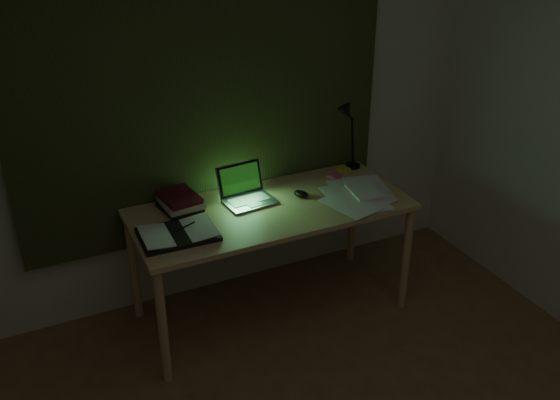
# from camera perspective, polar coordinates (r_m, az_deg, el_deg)

# --- Properties ---
(wall_back) EXTENTS (3.50, 0.00, 2.50)m
(wall_back) POSITION_cam_1_polar(r_m,az_deg,el_deg) (3.61, -7.12, 8.94)
(wall_back) COLOR silver
(wall_back) RESTS_ON ground
(curtain) EXTENTS (2.20, 0.06, 2.00)m
(curtain) POSITION_cam_1_polar(r_m,az_deg,el_deg) (3.52, -7.09, 11.86)
(curtain) COLOR #2E341A
(curtain) RESTS_ON wall_back
(desk) EXTENTS (1.58, 0.69, 0.72)m
(desk) POSITION_cam_1_polar(r_m,az_deg,el_deg) (3.71, -0.80, -5.57)
(desk) COLOR tan
(desk) RESTS_ON floor
(laptop) EXTENTS (0.31, 0.34, 0.20)m
(laptop) POSITION_cam_1_polar(r_m,az_deg,el_deg) (3.53, -2.77, 1.18)
(laptop) COLOR #ABABB0
(laptop) RESTS_ON desk
(open_textbook) EXTENTS (0.40, 0.29, 0.03)m
(open_textbook) POSITION_cam_1_polar(r_m,az_deg,el_deg) (3.28, -9.32, -3.03)
(open_textbook) COLOR white
(open_textbook) RESTS_ON desk
(book_stack) EXTENTS (0.24, 0.27, 0.10)m
(book_stack) POSITION_cam_1_polar(r_m,az_deg,el_deg) (3.52, -9.20, -0.16)
(book_stack) COLOR white
(book_stack) RESTS_ON desk
(loose_papers) EXTENTS (0.44, 0.46, 0.02)m
(loose_papers) POSITION_cam_1_polar(r_m,az_deg,el_deg) (3.70, 6.83, 0.69)
(loose_papers) COLOR white
(loose_papers) RESTS_ON desk
(mouse) EXTENTS (0.09, 0.11, 0.04)m
(mouse) POSITION_cam_1_polar(r_m,az_deg,el_deg) (3.64, 1.94, 0.56)
(mouse) COLOR black
(mouse) RESTS_ON desk
(sticky_yellow) EXTENTS (0.08, 0.08, 0.01)m
(sticky_yellow) POSITION_cam_1_polar(r_m,az_deg,el_deg) (4.00, 5.81, 2.84)
(sticky_yellow) COLOR yellow
(sticky_yellow) RESTS_ON desk
(sticky_pink) EXTENTS (0.09, 0.09, 0.01)m
(sticky_pink) POSITION_cam_1_polar(r_m,az_deg,el_deg) (3.91, 4.95, 2.24)
(sticky_pink) COLOR #EA5B80
(sticky_pink) RESTS_ON desk
(desk_lamp) EXTENTS (0.39, 0.34, 0.51)m
(desk_lamp) POSITION_cam_1_polar(r_m,az_deg,el_deg) (3.96, 6.86, 6.35)
(desk_lamp) COLOR black
(desk_lamp) RESTS_ON desk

